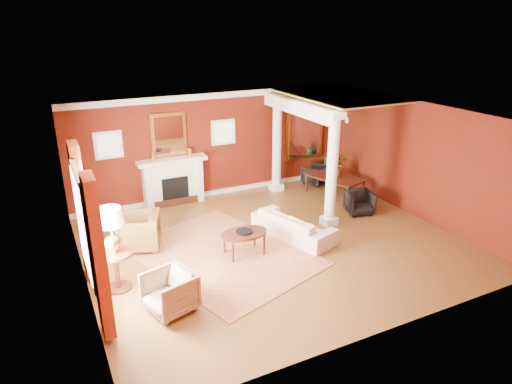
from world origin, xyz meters
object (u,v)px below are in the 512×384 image
dining_table (335,180)px  coffee_table (244,234)px  sofa (294,221)px  side_table (112,235)px  armchair_leopard (138,230)px  armchair_stripe (170,290)px

dining_table → coffee_table: bearing=101.4°
sofa → side_table: 4.14m
sofa → side_table: side_table is taller
sofa → dining_table: (2.45, 1.80, 0.05)m
side_table → dining_table: size_ratio=1.02×
armchair_leopard → sofa: bearing=92.6°
sofa → armchair_leopard: bearing=55.1°
armchair_leopard → coffee_table: (1.94, -1.28, 0.03)m
dining_table → side_table: bearing=91.9°
side_table → dining_table: bearing=18.8°
coffee_table → dining_table: (3.82, 2.05, -0.03)m
armchair_leopard → armchair_stripe: (-0.05, -2.54, -0.05)m
sofa → armchair_leopard: armchair_leopard is taller
sofa → dining_table: 3.04m
armchair_stripe → coffee_table: bearing=106.1°
sofa → armchair_stripe: (-3.36, -1.51, -0.00)m
coffee_table → dining_table: size_ratio=0.64×
armchair_leopard → side_table: (-0.74, -1.44, 0.68)m
armchair_stripe → dining_table: size_ratio=0.49×
side_table → armchair_leopard: bearing=63.0°
armchair_leopard → side_table: 1.76m
armchair_stripe → coffee_table: size_ratio=0.76×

